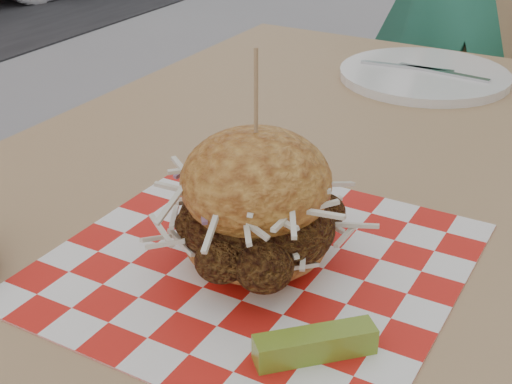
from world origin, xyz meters
TOP-DOWN VIEW (x-y plane):
  - patio_table at (0.15, -0.23)m, footprint 0.80×1.20m
  - patio_chair at (0.17, 0.71)m, footprint 0.50×0.51m
  - paper_liner at (0.18, -0.41)m, footprint 0.36×0.36m
  - sandwich at (0.18, -0.41)m, footprint 0.18×0.18m
  - pickle_spear at (0.28, -0.51)m, footprint 0.08×0.08m
  - place_setting at (0.15, 0.19)m, footprint 0.27×0.27m

SIDE VIEW (x-z plane):
  - patio_chair at x=0.17m, z-range 0.08..1.03m
  - patio_table at x=0.15m, z-range 0.30..1.05m
  - paper_liner at x=0.18m, z-range 0.75..0.75m
  - place_setting at x=0.15m, z-range 0.75..0.77m
  - pickle_spear at x=0.28m, z-range 0.75..0.77m
  - sandwich at x=0.18m, z-range 0.71..0.91m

